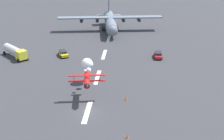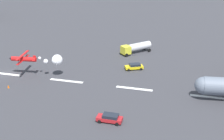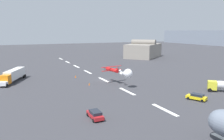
# 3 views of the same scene
# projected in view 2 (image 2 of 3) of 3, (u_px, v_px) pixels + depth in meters

# --- Properties ---
(ground_plane) EXTENTS (440.00, 440.00, 0.00)m
(ground_plane) POSITION_uv_depth(u_px,v_px,m) (6.00, 74.00, 74.38)
(ground_plane) COLOR #38383D
(ground_plane) RESTS_ON ground
(runway_stripe_4) EXTENTS (8.00, 0.90, 0.01)m
(runway_stripe_4) POSITION_uv_depth(u_px,v_px,m) (6.00, 74.00, 74.38)
(runway_stripe_4) COLOR white
(runway_stripe_4) RESTS_ON ground
(runway_stripe_5) EXTENTS (8.00, 0.90, 0.01)m
(runway_stripe_5) POSITION_uv_depth(u_px,v_px,m) (66.00, 81.00, 70.63)
(runway_stripe_5) COLOR white
(runway_stripe_5) RESTS_ON ground
(runway_stripe_6) EXTENTS (8.00, 0.90, 0.01)m
(runway_stripe_6) POSITION_uv_depth(u_px,v_px,m) (134.00, 88.00, 66.87)
(runway_stripe_6) COLOR white
(runway_stripe_6) RESTS_ON ground
(runway_stripe_7) EXTENTS (8.00, 0.90, 0.01)m
(runway_stripe_7) POSITION_uv_depth(u_px,v_px,m) (210.00, 97.00, 63.11)
(runway_stripe_7) COLOR white
(runway_stripe_7) RESTS_ON ground
(stunt_biplane_red) EXTENTS (12.88, 6.94, 2.49)m
(stunt_biplane_red) POSITION_uv_depth(u_px,v_px,m) (47.00, 60.00, 71.54)
(stunt_biplane_red) COLOR red
(fuel_tanker_truck) EXTENTS (8.17, 8.49, 2.90)m
(fuel_tanker_truck) POSITION_uv_depth(u_px,v_px,m) (136.00, 47.00, 87.81)
(fuel_tanker_truck) COLOR yellow
(fuel_tanker_truck) RESTS_ON ground
(followme_car_yellow) EXTENTS (4.55, 2.03, 1.52)m
(followme_car_yellow) POSITION_uv_depth(u_px,v_px,m) (110.00, 118.00, 54.03)
(followme_car_yellow) COLOR #B21E23
(followme_car_yellow) RESTS_ON ground
(airport_staff_sedan) EXTENTS (4.82, 3.59, 1.52)m
(airport_staff_sedan) POSITION_uv_depth(u_px,v_px,m) (134.00, 66.00, 76.73)
(airport_staff_sedan) COLOR yellow
(airport_staff_sedan) RESTS_ON ground
(traffic_cone_far) EXTENTS (0.44, 0.44, 0.75)m
(traffic_cone_far) POSITION_uv_depth(u_px,v_px,m) (8.00, 86.00, 67.01)
(traffic_cone_far) COLOR orange
(traffic_cone_far) RESTS_ON ground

